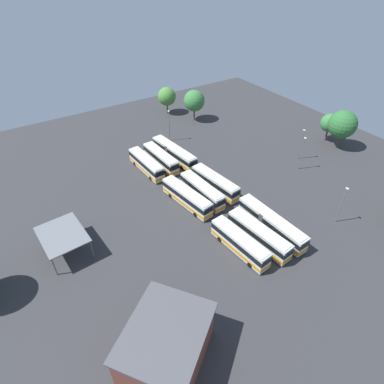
{
  "coord_description": "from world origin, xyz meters",
  "views": [
    {
      "loc": [
        42.67,
        -30.29,
        41.64
      ],
      "look_at": [
        -0.93,
        -1.85,
        1.58
      ],
      "focal_mm": 29.91,
      "sensor_mm": 36.0,
      "label": 1
    }
  ],
  "objects_px": {
    "maintenance_shelter": "(62,235)",
    "bus_row0_slot1": "(161,158)",
    "bus_row1_slot0": "(187,197)",
    "bus_row2_slot1": "(259,235)",
    "tree_north_edge": "(194,101)",
    "bus_row2_slot2": "(271,223)",
    "lamp_post_by_building": "(302,152)",
    "bus_row0_slot0": "(146,164)",
    "tree_south_edge": "(167,96)",
    "lamp_post_mid_lot": "(342,204)",
    "tree_west_edge": "(330,123)",
    "bus_row1_slot2": "(215,183)",
    "bus_row1_slot1": "(202,191)",
    "lamp_post_near_entrance": "(169,125)",
    "lamp_post_far_corner": "(301,143)",
    "bus_row2_slot0": "(240,243)",
    "depot_building": "(166,344)",
    "tree_northeast": "(343,124)",
    "bus_row0_slot2": "(174,153)"
  },
  "relations": [
    {
      "from": "bus_row2_slot2",
      "to": "lamp_post_far_corner",
      "type": "height_order",
      "value": "lamp_post_far_corner"
    },
    {
      "from": "bus_row2_slot2",
      "to": "lamp_post_by_building",
      "type": "distance_m",
      "value": 23.42
    },
    {
      "from": "bus_row1_slot1",
      "to": "bus_row2_slot0",
      "type": "distance_m",
      "value": 15.8
    },
    {
      "from": "bus_row0_slot1",
      "to": "lamp_post_near_entrance",
      "type": "relative_size",
      "value": 1.45
    },
    {
      "from": "bus_row1_slot0",
      "to": "lamp_post_by_building",
      "type": "xyz_separation_m",
      "value": [
        3.28,
        29.0,
        2.62
      ]
    },
    {
      "from": "bus_row1_slot0",
      "to": "bus_row2_slot1",
      "type": "height_order",
      "value": "same"
    },
    {
      "from": "bus_row0_slot1",
      "to": "lamp_post_by_building",
      "type": "height_order",
      "value": "lamp_post_by_building"
    },
    {
      "from": "depot_building",
      "to": "bus_row1_slot0",
      "type": "bearing_deg",
      "value": 142.95
    },
    {
      "from": "bus_row2_slot0",
      "to": "depot_building",
      "type": "height_order",
      "value": "depot_building"
    },
    {
      "from": "bus_row0_slot1",
      "to": "bus_row0_slot2",
      "type": "distance_m",
      "value": 3.95
    },
    {
      "from": "bus_row1_slot2",
      "to": "lamp_post_far_corner",
      "type": "distance_m",
      "value": 24.94
    },
    {
      "from": "lamp_post_far_corner",
      "to": "tree_northeast",
      "type": "distance_m",
      "value": 12.97
    },
    {
      "from": "bus_row0_slot2",
      "to": "tree_west_edge",
      "type": "xyz_separation_m",
      "value": [
        13.83,
        39.26,
        3.13
      ]
    },
    {
      "from": "lamp_post_mid_lot",
      "to": "lamp_post_by_building",
      "type": "xyz_separation_m",
      "value": [
        -16.55,
        8.04,
        0.12
      ]
    },
    {
      "from": "bus_row0_slot2",
      "to": "bus_row2_slot2",
      "type": "xyz_separation_m",
      "value": [
        31.06,
        2.09,
        0.0
      ]
    },
    {
      "from": "tree_northeast",
      "to": "bus_row0_slot2",
      "type": "bearing_deg",
      "value": -114.87
    },
    {
      "from": "lamp_post_by_building",
      "to": "tree_west_edge",
      "type": "xyz_separation_m",
      "value": [
        -5.77,
        16.91,
        0.51
      ]
    },
    {
      "from": "bus_row0_slot0",
      "to": "bus_row2_slot0",
      "type": "relative_size",
      "value": 1.02
    },
    {
      "from": "tree_west_edge",
      "to": "bus_row1_slot0",
      "type": "bearing_deg",
      "value": -86.9
    },
    {
      "from": "bus_row0_slot0",
      "to": "tree_north_edge",
      "type": "height_order",
      "value": "tree_north_edge"
    },
    {
      "from": "lamp_post_mid_lot",
      "to": "tree_west_edge",
      "type": "relative_size",
      "value": 1.07
    },
    {
      "from": "bus_row2_slot0",
      "to": "bus_row1_slot0",
      "type": "bearing_deg",
      "value": -176.94
    },
    {
      "from": "lamp_post_mid_lot",
      "to": "tree_west_edge",
      "type": "bearing_deg",
      "value": 131.82
    },
    {
      "from": "bus_row0_slot2",
      "to": "bus_row1_slot0",
      "type": "distance_m",
      "value": 17.62
    },
    {
      "from": "bus_row0_slot0",
      "to": "tree_south_edge",
      "type": "xyz_separation_m",
      "value": [
        -25.82,
        20.23,
        3.49
      ]
    },
    {
      "from": "bus_row2_slot1",
      "to": "depot_building",
      "type": "xyz_separation_m",
      "value": [
        8.63,
        -23.22,
        1.19
      ]
    },
    {
      "from": "bus_row0_slot0",
      "to": "tree_north_edge",
      "type": "relative_size",
      "value": 1.35
    },
    {
      "from": "bus_row0_slot0",
      "to": "depot_building",
      "type": "bearing_deg",
      "value": -23.28
    },
    {
      "from": "bus_row2_slot1",
      "to": "maintenance_shelter",
      "type": "height_order",
      "value": "maintenance_shelter"
    },
    {
      "from": "bus_row1_slot2",
      "to": "lamp_post_near_entrance",
      "type": "distance_m",
      "value": 24.87
    },
    {
      "from": "bus_row1_slot2",
      "to": "bus_row2_slot2",
      "type": "xyz_separation_m",
      "value": [
        15.54,
        1.13,
        0.0
      ]
    },
    {
      "from": "bus_row2_slot1",
      "to": "lamp_post_far_corner",
      "type": "height_order",
      "value": "lamp_post_far_corner"
    },
    {
      "from": "bus_row0_slot2",
      "to": "tree_north_edge",
      "type": "bearing_deg",
      "value": 134.3
    },
    {
      "from": "bus_row0_slot0",
      "to": "lamp_post_far_corner",
      "type": "bearing_deg",
      "value": 65.29
    },
    {
      "from": "tree_west_edge",
      "to": "bus_row2_slot0",
      "type": "bearing_deg",
      "value": -68.31
    },
    {
      "from": "bus_row0_slot1",
      "to": "tree_north_edge",
      "type": "height_order",
      "value": "tree_north_edge"
    },
    {
      "from": "depot_building",
      "to": "tree_north_edge",
      "type": "xyz_separation_m",
      "value": [
        -56.8,
        41.57,
        2.95
      ]
    },
    {
      "from": "bus_row1_slot1",
      "to": "bus_row2_slot1",
      "type": "distance_m",
      "value": 15.85
    },
    {
      "from": "tree_north_edge",
      "to": "bus_row0_slot1",
      "type": "bearing_deg",
      "value": -50.82
    },
    {
      "from": "bus_row0_slot2",
      "to": "bus_row1_slot1",
      "type": "bearing_deg",
      "value": -10.11
    },
    {
      "from": "tree_northeast",
      "to": "bus_row0_slot0",
      "type": "bearing_deg",
      "value": -110.04
    },
    {
      "from": "maintenance_shelter",
      "to": "bus_row0_slot1",
      "type": "bearing_deg",
      "value": 119.38
    },
    {
      "from": "bus_row1_slot2",
      "to": "maintenance_shelter",
      "type": "bearing_deg",
      "value": -89.91
    },
    {
      "from": "depot_building",
      "to": "tree_northeast",
      "type": "xyz_separation_m",
      "value": [
        -22.83,
        63.54,
        3.36
      ]
    },
    {
      "from": "bus_row1_slot2",
      "to": "lamp_post_by_building",
      "type": "relative_size",
      "value": 1.53
    },
    {
      "from": "bus_row1_slot0",
      "to": "bus_row2_slot1",
      "type": "relative_size",
      "value": 1.0
    },
    {
      "from": "bus_row2_slot0",
      "to": "maintenance_shelter",
      "type": "relative_size",
      "value": 1.31
    },
    {
      "from": "lamp_post_by_building",
      "to": "lamp_post_far_corner",
      "type": "xyz_separation_m",
      "value": [
        -3.18,
        3.42,
        -0.18
      ]
    },
    {
      "from": "bus_row1_slot1",
      "to": "bus_row2_slot2",
      "type": "xyz_separation_m",
      "value": [
        14.83,
        4.99,
        0.0
      ]
    },
    {
      "from": "depot_building",
      "to": "lamp_post_near_entrance",
      "type": "height_order",
      "value": "lamp_post_near_entrance"
    }
  ]
}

